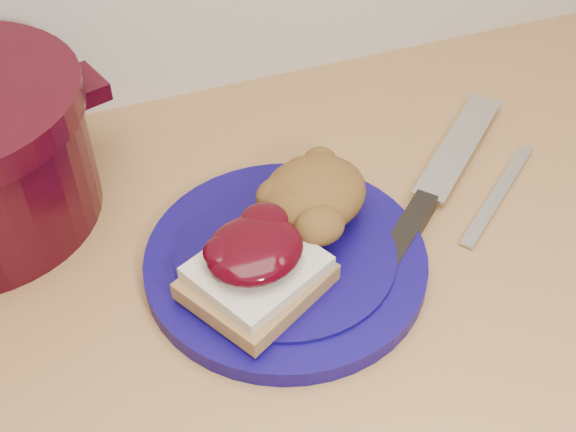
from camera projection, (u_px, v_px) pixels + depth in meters
name	position (u px, v px, depth m)	size (l,w,h in m)	color
plate	(286.00, 261.00, 0.72)	(0.28, 0.28, 0.02)	#0D0550
sandwich	(256.00, 266.00, 0.66)	(0.16, 0.15, 0.06)	olive
stuffing_mound	(314.00, 194.00, 0.73)	(0.11, 0.10, 0.06)	brown
chef_knife	(421.00, 209.00, 0.77)	(0.28, 0.25, 0.02)	black
butter_knife	(498.00, 193.00, 0.80)	(0.19, 0.01, 0.00)	silver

